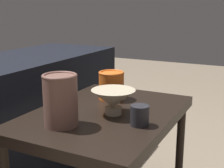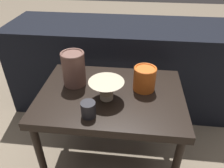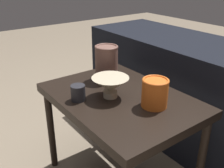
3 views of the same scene
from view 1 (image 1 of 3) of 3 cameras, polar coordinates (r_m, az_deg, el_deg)
The scene contains 5 objects.
table at distance 1.22m, azimuth -1.21°, elevation -7.48°, with size 0.71×0.51×0.51m.
bowl at distance 1.16m, azimuth 0.24°, elevation -2.79°, with size 0.16×0.16×0.09m.
vase_textured_left at distance 1.05m, azimuth -9.40°, elevation -2.78°, with size 0.12×0.12×0.18m.
vase_colorful_right at distance 1.35m, azimuth -0.12°, elevation -0.13°, with size 0.11×0.11×0.12m.
cup at distance 1.06m, azimuth 5.09°, elevation -5.74°, with size 0.06×0.06×0.07m.
Camera 1 is at (-1.00, -0.54, 0.90)m, focal length 50.00 mm.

